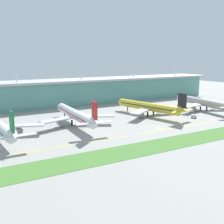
% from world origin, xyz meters
% --- Properties ---
extents(ground_plane, '(600.00, 600.00, 0.00)m').
position_xyz_m(ground_plane, '(0.00, 0.00, 0.00)').
color(ground_plane, gray).
extents(terminal_building, '(288.00, 34.00, 31.16)m').
position_xyz_m(terminal_building, '(-0.00, 111.32, 11.28)').
color(terminal_building, '#5B9E93').
rests_on(terminal_building, ground).
extents(airliner_near_middle, '(48.64, 69.71, 18.90)m').
position_xyz_m(airliner_near_middle, '(-37.85, 33.93, 6.46)').
color(airliner_near_middle, white).
rests_on(airliner_near_middle, ground).
extents(airliner_far_middle, '(47.92, 65.25, 18.90)m').
position_xyz_m(airliner_far_middle, '(19.93, 33.79, 6.45)').
color(airliner_far_middle, yellow).
rests_on(airliner_far_middle, ground).
extents(airliner_farthest, '(48.43, 68.24, 18.90)m').
position_xyz_m(airliner_farthest, '(69.92, 28.85, 6.45)').
color(airliner_farthest, '#ADB2BC').
rests_on(airliner_farthest, ground).
extents(taxiway_stripe_west, '(28.00, 0.70, 0.04)m').
position_xyz_m(taxiway_stripe_west, '(-71.00, -4.31, 0.02)').
color(taxiway_stripe_west, yellow).
rests_on(taxiway_stripe_west, ground).
extents(taxiway_stripe_mid_west, '(28.00, 0.70, 0.04)m').
position_xyz_m(taxiway_stripe_mid_west, '(-37.00, -4.31, 0.02)').
color(taxiway_stripe_mid_west, yellow).
rests_on(taxiway_stripe_mid_west, ground).
extents(taxiway_stripe_centre, '(28.00, 0.70, 0.04)m').
position_xyz_m(taxiway_stripe_centre, '(-3.00, -4.31, 0.02)').
color(taxiway_stripe_centre, yellow).
rests_on(taxiway_stripe_centre, ground).
extents(taxiway_stripe_mid_east, '(28.00, 0.70, 0.04)m').
position_xyz_m(taxiway_stripe_mid_east, '(31.00, -4.31, 0.02)').
color(taxiway_stripe_mid_east, yellow).
rests_on(taxiway_stripe_mid_east, ground).
extents(grass_verge, '(300.00, 18.00, 0.10)m').
position_xyz_m(grass_verge, '(0.00, -26.56, 0.05)').
color(grass_verge, '#477A33').
rests_on(grass_verge, ground).
extents(baggage_cart, '(3.50, 4.00, 2.48)m').
position_xyz_m(baggage_cart, '(41.34, 10.56, 1.26)').
color(baggage_cart, silver).
rests_on(baggage_cart, ground).
extents(safety_cone_left_wingtip, '(0.56, 0.56, 0.70)m').
position_xyz_m(safety_cone_left_wingtip, '(36.86, 12.31, 0.35)').
color(safety_cone_left_wingtip, orange).
rests_on(safety_cone_left_wingtip, ground).
extents(safety_cone_nose_front, '(0.56, 0.56, 0.70)m').
position_xyz_m(safety_cone_nose_front, '(16.83, 8.97, 0.35)').
color(safety_cone_nose_front, orange).
rests_on(safety_cone_nose_front, ground).
extents(safety_cone_right_wingtip, '(0.56, 0.56, 0.70)m').
position_xyz_m(safety_cone_right_wingtip, '(6.51, 11.57, 0.35)').
color(safety_cone_right_wingtip, orange).
rests_on(safety_cone_right_wingtip, ground).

